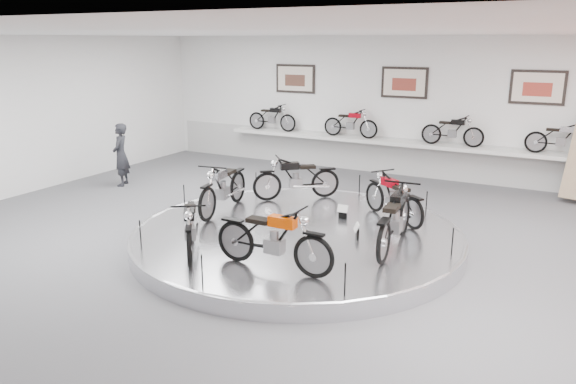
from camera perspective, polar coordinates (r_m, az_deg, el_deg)
The scene contains 22 objects.
floor at distance 10.80m, azimuth 0.19°, elevation -5.86°, with size 16.00×16.00×0.00m, color #525255.
ceiling at distance 10.08m, azimuth 0.21°, elevation 15.88°, with size 16.00×16.00×0.00m, color white.
wall_back at distance 16.69m, azimuth 11.64°, elevation 8.44°, with size 16.00×16.00×0.00m, color white.
wall_left at distance 15.64m, azimuth -26.88°, elevation 6.68°, with size 14.00×14.00×0.00m, color white.
dado_band at distance 16.90m, azimuth 11.36°, elevation 3.55°, with size 15.68×0.04×1.10m, color #BCBCBA.
display_platform at distance 11.00m, azimuth 0.92°, elevation -4.63°, with size 6.40×6.40×0.30m, color silver.
platform_rim at distance 10.96m, azimuth 0.92°, elevation -4.04°, with size 6.40×6.40×0.10m, color #B2B2BA.
shelf at distance 16.55m, azimuth 11.16°, elevation 4.91°, with size 11.00×0.55×0.10m, color silver.
poster_left at distance 17.90m, azimuth 0.74°, elevation 11.44°, with size 1.35×0.06×0.88m, color silver.
poster_center at distance 16.59m, azimuth 11.73°, elevation 10.83°, with size 1.35×0.06×0.88m, color silver.
poster_right at distance 15.95m, azimuth 24.02°, elevation 9.68°, with size 1.35×0.06×0.88m, color silver.
shelf_bike_a at distance 18.14m, azimuth -1.63°, elevation 7.40°, with size 1.22×0.42×0.73m, color black, non-canonical shape.
shelf_bike_b at distance 16.98m, azimuth 6.36°, elevation 6.77°, with size 1.22×0.42×0.73m, color #90020F, non-canonical shape.
shelf_bike_c at distance 16.12m, azimuth 16.35°, elevation 5.81°, with size 1.22×0.42×0.73m, color black, non-canonical shape.
shelf_bike_d at distance 15.81m, azimuth 25.96°, elevation 4.71°, with size 1.22×0.42×0.73m, color #AAAAAF, non-canonical shape.
bike_a at distance 11.62m, azimuth 10.67°, elevation -0.51°, with size 1.65×0.58×0.97m, color #90020F, non-canonical shape.
bike_b at distance 12.92m, azimuth 0.87°, elevation 1.46°, with size 1.73×0.61×1.02m, color black, non-canonical shape.
bike_c at distance 12.06m, azimuth -6.62°, elevation 0.53°, with size 1.86×0.66×1.09m, color #AAAAAF, non-canonical shape.
bike_d at distance 9.81m, azimuth -9.91°, elevation -3.38°, with size 1.67×0.59×0.98m, color black, non-canonical shape.
bike_e at distance 8.96m, azimuth -1.51°, elevation -4.70°, with size 1.81×0.64×1.06m, color #C93D00, non-canonical shape.
bike_f at distance 10.00m, azimuth 10.81°, elevation -2.65°, with size 1.91×0.67×1.12m, color black, non-canonical shape.
visitor at distance 15.96m, azimuth -16.62°, elevation 3.65°, with size 0.62×0.41×1.71m, color black.
Camera 1 is at (4.72, -8.90, 3.89)m, focal length 35.00 mm.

